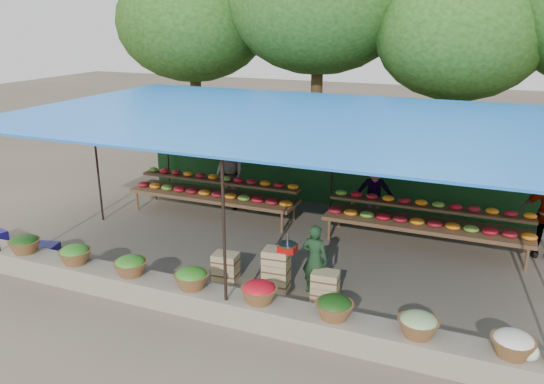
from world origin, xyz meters
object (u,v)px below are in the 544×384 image
at_px(weighing_scale, 288,247).
at_px(blue_crate_front, 43,252).
at_px(vendor_seated, 315,259).
at_px(crate_counter, 275,273).

height_order(weighing_scale, blue_crate_front, weighing_scale).
distance_m(weighing_scale, vendor_seated, 0.52).
xyz_separation_m(crate_counter, weighing_scale, (0.24, 0.00, 0.54)).
bearing_deg(blue_crate_front, vendor_seated, -4.39).
xyz_separation_m(crate_counter, vendor_seated, (0.68, 0.15, 0.32)).
bearing_deg(crate_counter, weighing_scale, 0.00).
distance_m(vendor_seated, blue_crate_front, 5.46).
height_order(weighing_scale, vendor_seated, vendor_seated).
xyz_separation_m(crate_counter, blue_crate_front, (-4.70, -0.64, -0.14)).
relative_size(crate_counter, blue_crate_front, 4.28).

